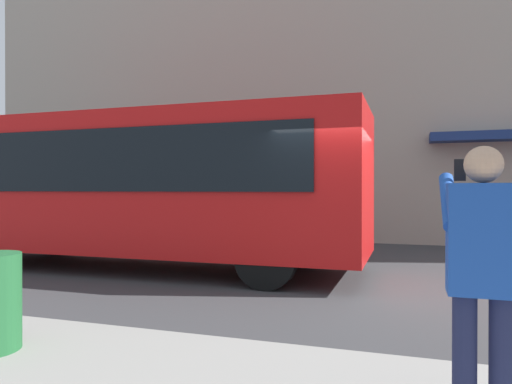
% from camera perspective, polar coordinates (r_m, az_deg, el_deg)
% --- Properties ---
extents(ground_plane, '(60.00, 60.00, 0.00)m').
position_cam_1_polar(ground_plane, '(7.94, 12.46, -11.22)').
color(ground_plane, '#38383A').
extents(building_facade_far, '(28.00, 1.55, 12.00)m').
position_cam_1_polar(building_facade_far, '(15.21, 15.18, 17.15)').
color(building_facade_far, '#A89E8E').
rests_on(building_facade_far, ground_plane).
extents(red_bus, '(9.05, 2.54, 3.08)m').
position_cam_1_polar(red_bus, '(9.69, -14.19, 0.88)').
color(red_bus, red).
rests_on(red_bus, ground_plane).
extents(pedestrian_photographer, '(0.53, 0.52, 1.70)m').
position_cam_1_polar(pedestrian_photographer, '(3.11, 25.94, -8.05)').
color(pedestrian_photographer, '#1E2347').
rests_on(pedestrian_photographer, sidewalk_curb).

